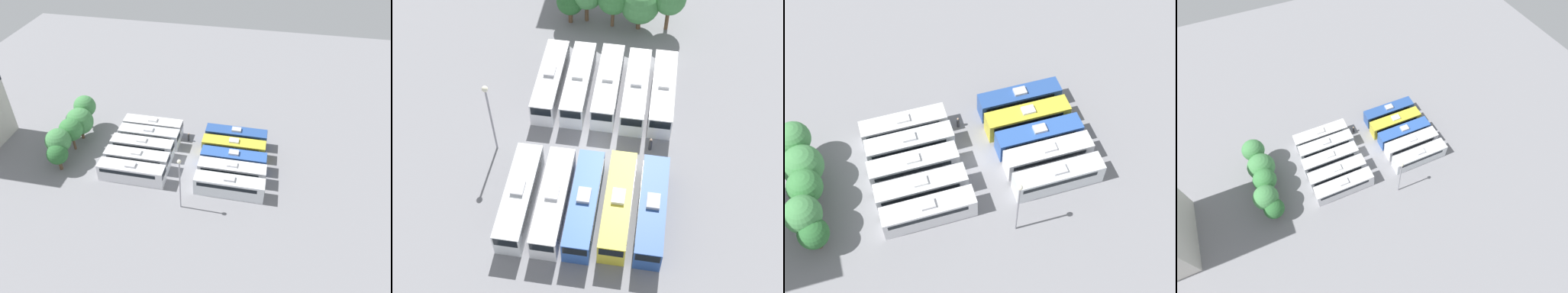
% 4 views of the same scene
% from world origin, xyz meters
% --- Properties ---
extents(ground_plane, '(120.48, 120.48, 0.00)m').
position_xyz_m(ground_plane, '(0.00, 0.00, 0.00)').
color(ground_plane, gray).
extents(bus_0, '(2.53, 10.71, 3.38)m').
position_xyz_m(bus_0, '(-6.27, -7.86, 1.66)').
color(bus_0, silver).
rests_on(bus_0, ground_plane).
extents(bus_1, '(2.53, 10.71, 3.38)m').
position_xyz_m(bus_1, '(-3.02, -7.84, 1.66)').
color(bus_1, white).
rests_on(bus_1, ground_plane).
extents(bus_2, '(2.53, 10.71, 3.38)m').
position_xyz_m(bus_2, '(-0.10, -7.74, 1.66)').
color(bus_2, '#2D56A8').
rests_on(bus_2, ground_plane).
extents(bus_3, '(2.53, 10.71, 3.38)m').
position_xyz_m(bus_3, '(3.05, -7.38, 1.66)').
color(bus_3, gold).
rests_on(bus_3, ground_plane).
extents(bus_4, '(2.53, 10.71, 3.38)m').
position_xyz_m(bus_4, '(6.25, -7.42, 1.66)').
color(bus_4, '#284C93').
rests_on(bus_4, ground_plane).
extents(bus_5, '(2.53, 10.71, 3.38)m').
position_xyz_m(bus_5, '(-6.30, 7.68, 1.66)').
color(bus_5, silver).
rests_on(bus_5, ground_plane).
extents(bus_6, '(2.53, 10.71, 3.38)m').
position_xyz_m(bus_6, '(-3.15, 7.79, 1.66)').
color(bus_6, silver).
rests_on(bus_6, ground_plane).
extents(bus_7, '(2.53, 10.71, 3.38)m').
position_xyz_m(bus_7, '(0.14, 7.93, 1.66)').
color(bus_7, silver).
rests_on(bus_7, ground_plane).
extents(bus_8, '(2.53, 10.71, 3.38)m').
position_xyz_m(bus_8, '(3.29, 7.68, 1.66)').
color(bus_8, silver).
rests_on(bus_8, ground_plane).
extents(bus_9, '(2.53, 10.71, 3.38)m').
position_xyz_m(bus_9, '(6.25, 7.79, 1.66)').
color(bus_9, white).
rests_on(bus_9, ground_plane).
extents(worker_person, '(0.36, 0.36, 1.67)m').
position_xyz_m(worker_person, '(5.52, 0.99, 0.77)').
color(worker_person, '#333338').
rests_on(worker_person, ground_plane).
extents(light_pole, '(0.60, 0.60, 9.21)m').
position_xyz_m(light_pole, '(-10.37, -1.28, 6.10)').
color(light_pole, gray).
rests_on(light_pole, ground_plane).
extents(tree_0, '(3.42, 3.42, 4.91)m').
position_xyz_m(tree_0, '(-6.21, 20.06, 3.17)').
color(tree_0, brown).
rests_on(tree_0, ground_plane).
extents(tree_3, '(4.85, 4.85, 6.15)m').
position_xyz_m(tree_3, '(2.44, 20.12, 3.71)').
color(tree_3, brown).
rests_on(tree_3, ground_plane).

